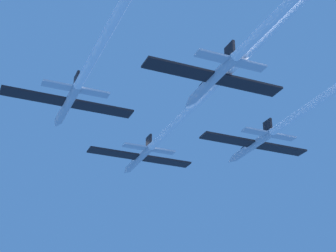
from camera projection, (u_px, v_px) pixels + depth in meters
jet_lead at (187, 111)px, 70.57m from camera, size 17.28×61.35×2.86m
jet_left_wing at (108, 31)px, 54.35m from camera, size 17.28×59.42×2.86m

